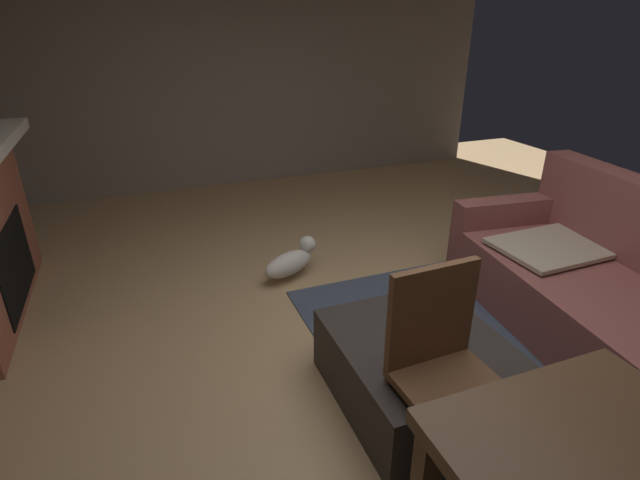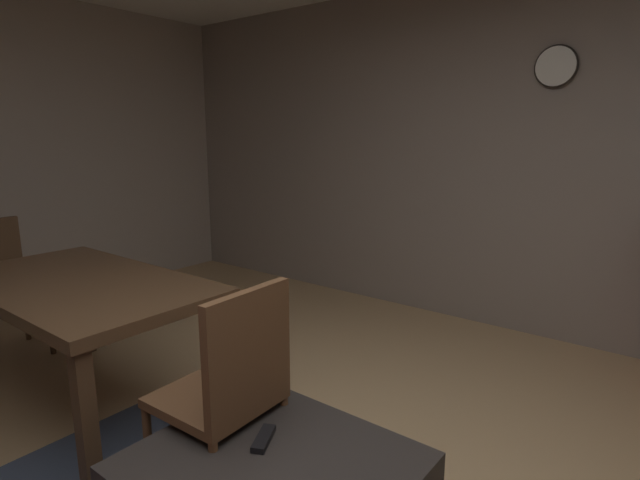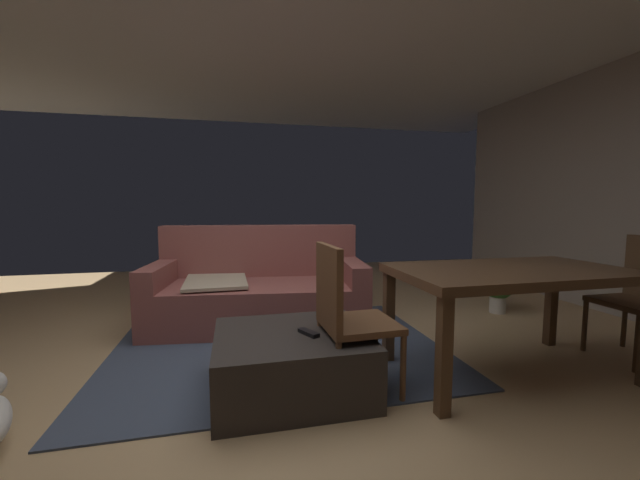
{
  "view_description": "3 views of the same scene",
  "coord_description": "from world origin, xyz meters",
  "px_view_note": "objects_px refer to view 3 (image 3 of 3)",
  "views": [
    {
      "loc": [
        1.99,
        -1.34,
        1.87
      ],
      "look_at": [
        -0.23,
        -0.48,
        0.79
      ],
      "focal_mm": 27.02,
      "sensor_mm": 36.0,
      "label": 1
    },
    {
      "loc": [
        -0.84,
        1.02,
        1.5
      ],
      "look_at": [
        0.43,
        -0.59,
        1.07
      ],
      "focal_mm": 28.38,
      "sensor_mm": 36.0,
      "label": 2
    },
    {
      "loc": [
        -0.06,
        -2.35,
        1.17
      ],
      "look_at": [
        0.45,
        -0.17,
        0.96
      ],
      "focal_mm": 20.81,
      "sensor_mm": 36.0,
      "label": 3
    }
  ],
  "objects_px": {
    "potted_plant": "(499,284)",
    "couch": "(259,290)",
    "ottoman_coffee_table": "(292,361)",
    "dining_table": "(511,280)",
    "dining_chair_west": "(345,310)",
    "tv_remote": "(309,333)"
  },
  "relations": [
    {
      "from": "couch",
      "to": "ottoman_coffee_table",
      "type": "distance_m",
      "value": 1.43
    },
    {
      "from": "ottoman_coffee_table",
      "to": "potted_plant",
      "type": "relative_size",
      "value": 1.73
    },
    {
      "from": "tv_remote",
      "to": "ottoman_coffee_table",
      "type": "bearing_deg",
      "value": 121.41
    },
    {
      "from": "dining_table",
      "to": "couch",
      "type": "bearing_deg",
      "value": 136.58
    },
    {
      "from": "potted_plant",
      "to": "dining_chair_west",
      "type": "bearing_deg",
      "value": -148.98
    },
    {
      "from": "dining_chair_west",
      "to": "potted_plant",
      "type": "bearing_deg",
      "value": 31.02
    },
    {
      "from": "ottoman_coffee_table",
      "to": "dining_chair_west",
      "type": "relative_size",
      "value": 1.01
    },
    {
      "from": "ottoman_coffee_table",
      "to": "dining_chair_west",
      "type": "height_order",
      "value": "dining_chair_west"
    },
    {
      "from": "potted_plant",
      "to": "couch",
      "type": "bearing_deg",
      "value": 174.41
    },
    {
      "from": "dining_chair_west",
      "to": "ottoman_coffee_table",
      "type": "bearing_deg",
      "value": 161.89
    },
    {
      "from": "dining_table",
      "to": "dining_chair_west",
      "type": "bearing_deg",
      "value": -179.84
    },
    {
      "from": "dining_table",
      "to": "potted_plant",
      "type": "distance_m",
      "value": 1.62
    },
    {
      "from": "dining_table",
      "to": "dining_chair_west",
      "type": "distance_m",
      "value": 1.19
    },
    {
      "from": "couch",
      "to": "ottoman_coffee_table",
      "type": "relative_size",
      "value": 2.26
    },
    {
      "from": "couch",
      "to": "tv_remote",
      "type": "distance_m",
      "value": 1.5
    },
    {
      "from": "couch",
      "to": "tv_remote",
      "type": "height_order",
      "value": "couch"
    },
    {
      "from": "tv_remote",
      "to": "dining_chair_west",
      "type": "bearing_deg",
      "value": -37.59
    },
    {
      "from": "couch",
      "to": "tv_remote",
      "type": "bearing_deg",
      "value": -82.04
    },
    {
      "from": "couch",
      "to": "dining_chair_west",
      "type": "xyz_separation_m",
      "value": [
        0.43,
        -1.52,
        0.2
      ]
    },
    {
      "from": "tv_remote",
      "to": "dining_table",
      "type": "distance_m",
      "value": 1.43
    },
    {
      "from": "couch",
      "to": "dining_chair_west",
      "type": "bearing_deg",
      "value": -74.27
    },
    {
      "from": "tv_remote",
      "to": "dining_chair_west",
      "type": "relative_size",
      "value": 0.17
    }
  ]
}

